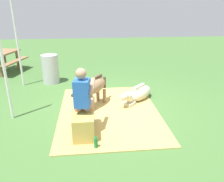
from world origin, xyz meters
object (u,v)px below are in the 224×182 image
Objects in this scene: hay_bale at (84,124)px; person_seated at (83,97)px; water_barrel at (50,69)px; soda_bottle at (96,142)px; picnic_bench at (1,57)px; pony_lying at (138,94)px; pony_standing at (93,87)px; tent_pole_left at (3,63)px; tent_pole_right at (18,44)px.

person_seated is (0.16, -0.02, 0.51)m from hay_bale.
hay_bale is 0.76× the size of water_barrel.
water_barrel is at bearing 19.37° from soda_bottle.
pony_lying is at bearing -124.71° from picnic_bench.
pony_lying is 2.36m from soda_bottle.
pony_standing is (1.08, -0.21, -0.21)m from person_seated.
person_seated is at bearing 18.01° from soda_bottle.
soda_bottle is 2.56m from tent_pole_left.
person_seated is at bearing -160.36° from water_barrel.
tent_pole_left is 2.25m from tent_pole_right.
pony_lying is 5.48m from picnic_bench.
tent_pole_left is at bearing 61.25° from hay_bale.
pony_standing is 1.28× the size of water_barrel.
hay_bale is 2.12m from pony_lying.
water_barrel is (3.28, 1.09, 0.22)m from hay_bale.
pony_standing is (1.24, -0.23, 0.30)m from hay_bale.
water_barrel is at bearing 32.97° from pony_standing.
person_seated is at bearing 168.99° from pony_standing.
soda_bottle is 0.10× the size of tent_pole_left.
person_seated is at bearing -146.33° from tent_pole_right.
tent_pole_right is at bearing 65.47° from pony_lying.
water_barrel is 0.36× the size of tent_pole_right.
tent_pole_left reaches higher than pony_lying.
pony_standing reaches higher than soda_bottle.
pony_standing reaches higher than picnic_bench.
pony_standing is 1.02× the size of pony_lying.
soda_bottle is at bearing 179.72° from pony_standing.
tent_pole_right reaches higher than picnic_bench.
soda_bottle is (-1.70, 0.01, -0.41)m from pony_standing.
soda_bottle is 0.15× the size of picnic_bench.
tent_pole_left is (-0.35, 1.85, 0.75)m from pony_standing.
soda_bottle is at bearing -160.63° from water_barrel.
tent_pole_right is at bearing -144.55° from picnic_bench.
person_seated is 2.07m from pony_lying.
soda_bottle is at bearing -147.42° from picnic_bench.
tent_pole_right is (3.11, 1.95, 1.05)m from hay_bale.
picnic_bench reaches higher than pony_lying.
water_barrel is (3.74, 1.31, 0.33)m from soda_bottle.
hay_bale is at bearing 173.67° from person_seated.
tent_pole_left and tent_pole_right have the same top height.
tent_pole_left reaches higher than person_seated.
picnic_bench reaches higher than hay_bale.
pony_standing is 0.66× the size of picnic_bench.
tent_pole_left reaches higher than water_barrel.
person_seated reaches higher than pony_standing.
pony_standing is 4.76m from picnic_bench.
soda_bottle is at bearing -148.75° from tent_pole_right.
soda_bottle is at bearing 149.18° from pony_lying.
hay_bale is at bearing -147.98° from tent_pole_right.
tent_pole_right is (2.22, 0.32, 0.00)m from tent_pole_left.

